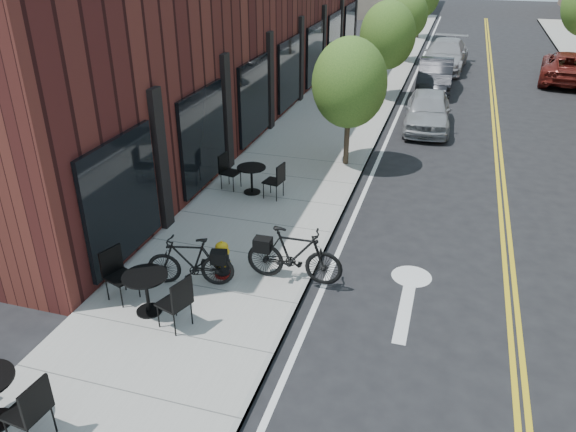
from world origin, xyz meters
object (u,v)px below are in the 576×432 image
(bicycle_left, at_px, (190,261))
(parked_car_b, at_px, (435,75))
(bicycle_right, at_px, (294,255))
(bistro_set_c, at_px, (252,176))
(parked_car_a, at_px, (428,110))
(parked_car_c, at_px, (445,55))
(parked_car_far, at_px, (568,67))
(fire_hydrant, at_px, (223,259))
(bistro_set_b, at_px, (146,288))

(bicycle_left, xyz_separation_m, parked_car_b, (3.66, 17.78, 0.05))
(bicycle_right, height_order, bistro_set_c, bicycle_right)
(parked_car_a, bearing_deg, parked_car_c, 86.77)
(parked_car_a, relative_size, parked_car_far, 0.78)
(fire_hydrant, distance_m, bistro_set_c, 4.18)
(bistro_set_c, bearing_deg, parked_car_b, 83.30)
(bicycle_left, relative_size, parked_car_b, 0.42)
(fire_hydrant, distance_m, parked_car_a, 12.03)
(parked_car_c, bearing_deg, bicycle_left, -95.98)
(fire_hydrant, distance_m, parked_car_b, 17.60)
(bicycle_left, distance_m, parked_car_b, 18.16)
(bistro_set_b, relative_size, parked_car_far, 0.39)
(fire_hydrant, bearing_deg, bistro_set_b, -115.62)
(parked_car_c, height_order, parked_car_far, parked_car_c)
(parked_car_b, bearing_deg, bistro_set_b, -102.99)
(bicycle_left, bearing_deg, parked_car_a, 149.92)
(parked_car_a, relative_size, parked_car_c, 0.78)
(bistro_set_c, xyz_separation_m, parked_car_far, (10.02, 16.78, 0.10))
(fire_hydrant, relative_size, parked_car_b, 0.19)
(bicycle_right, distance_m, parked_car_b, 17.14)
(bistro_set_c, xyz_separation_m, parked_car_a, (4.12, 7.49, 0.07))
(bistro_set_b, distance_m, parked_car_c, 23.93)
(bistro_set_c, bearing_deg, bistro_set_b, -79.73)
(bicycle_left, distance_m, bistro_set_c, 4.58)
(parked_car_a, distance_m, parked_car_b, 5.73)
(bicycle_left, xyz_separation_m, parked_car_a, (3.75, 12.06, 0.04))
(bistro_set_c, relative_size, parked_car_b, 0.44)
(parked_car_a, xyz_separation_m, parked_car_b, (-0.08, 5.72, 0.01))
(bicycle_left, distance_m, bicycle_right, 2.09)
(parked_car_c, bearing_deg, fire_hydrant, -94.95)
(parked_car_a, xyz_separation_m, parked_car_c, (0.11, 10.41, 0.06))
(bicycle_left, bearing_deg, bistro_set_c, 171.80)
(bistro_set_c, bearing_deg, fire_hydrant, -67.90)
(bicycle_left, xyz_separation_m, parked_car_c, (3.86, 22.47, 0.10))
(bicycle_left, xyz_separation_m, bistro_set_c, (-0.37, 4.57, -0.04))
(bicycle_left, bearing_deg, parked_car_far, 142.85)
(fire_hydrant, xyz_separation_m, bicycle_left, (-0.49, -0.48, 0.15))
(bistro_set_b, bearing_deg, bicycle_left, 90.49)
(parked_car_far, bearing_deg, bicycle_left, 72.90)
(bicycle_left, bearing_deg, fire_hydrant, 121.58)
(bistro_set_c, relative_size, parked_car_far, 0.36)
(parked_car_a, bearing_deg, parked_car_far, 54.91)
(bistro_set_c, bearing_deg, parked_car_c, 86.99)
(parked_car_b, relative_size, parked_car_c, 0.82)
(bistro_set_b, xyz_separation_m, parked_car_far, (10.02, 22.44, 0.07))
(parked_car_b, relative_size, parked_car_far, 0.82)
(fire_hydrant, height_order, parked_car_c, parked_car_c)
(parked_car_b, bearing_deg, fire_hydrant, -101.33)
(parked_car_c, bearing_deg, parked_car_far, -7.19)
(fire_hydrant, relative_size, parked_car_far, 0.16)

